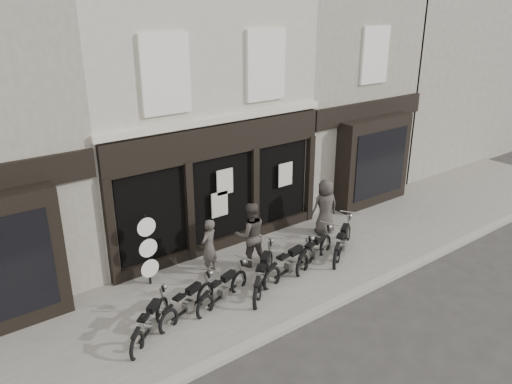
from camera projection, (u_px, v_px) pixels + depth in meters
ground_plane at (287, 291)px, 13.06m from camera, size 90.00×90.00×0.00m
pavement at (265, 275)px, 13.71m from camera, size 30.00×4.20×0.12m
kerb at (320, 311)px, 12.11m from camera, size 30.00×0.25×0.13m
central_building at (169, 102)px, 16.03m from camera, size 7.30×6.22×8.34m
neighbour_right at (313, 85)px, 19.61m from camera, size 5.60×6.73×8.34m
filler_right at (434, 68)px, 24.29m from camera, size 11.00×6.00×8.20m
motorcycle_0 at (150, 324)px, 11.11m from camera, size 1.64×1.45×0.94m
motorcycle_1 at (188, 304)px, 11.82m from camera, size 1.89×0.94×0.95m
motorcycle_2 at (223, 291)px, 12.35m from camera, size 1.92×0.91×0.96m
motorcycle_3 at (264, 276)px, 12.94m from camera, size 1.92×1.72×1.11m
motorcycle_4 at (290, 266)px, 13.50m from camera, size 2.15×0.72×1.04m
motorcycle_5 at (315, 253)px, 14.19m from camera, size 2.02×0.99×1.01m
motorcycle_6 at (342, 244)px, 14.68m from camera, size 2.01×1.43×1.08m
man_left at (209, 247)px, 13.46m from camera, size 0.68×0.57×1.58m
man_centre at (250, 234)px, 13.84m from camera, size 1.08×0.96×1.86m
man_right at (325, 207)px, 15.82m from camera, size 0.99×0.78×1.78m
advert_sign_post at (148, 253)px, 12.86m from camera, size 0.51×0.33×2.10m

